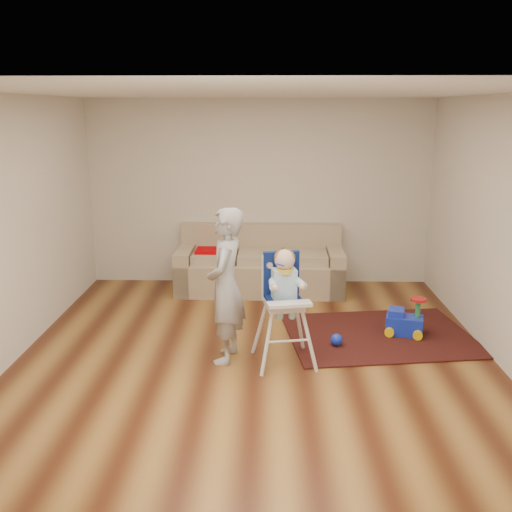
{
  "coord_description": "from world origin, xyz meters",
  "views": [
    {
      "loc": [
        0.13,
        -5.58,
        2.55
      ],
      "look_at": [
        0.0,
        0.4,
        1.0
      ],
      "focal_mm": 40.0,
      "sensor_mm": 36.0,
      "label": 1
    }
  ],
  "objects_px": {
    "sofa": "(260,260)",
    "high_chair": "(284,309)",
    "side_table": "(199,271)",
    "adult": "(226,286)",
    "toy_ball": "(337,340)",
    "ride_on_toy": "(405,315)"
  },
  "relations": [
    {
      "from": "ride_on_toy",
      "to": "adult",
      "type": "relative_size",
      "value": 0.28
    },
    {
      "from": "ride_on_toy",
      "to": "high_chair",
      "type": "height_order",
      "value": "high_chair"
    },
    {
      "from": "sofa",
      "to": "high_chair",
      "type": "distance_m",
      "value": 2.44
    },
    {
      "from": "side_table",
      "to": "toy_ball",
      "type": "xyz_separation_m",
      "value": [
        1.77,
        -2.07,
        -0.19
      ]
    },
    {
      "from": "high_chair",
      "to": "adult",
      "type": "distance_m",
      "value": 0.64
    },
    {
      "from": "sofa",
      "to": "high_chair",
      "type": "bearing_deg",
      "value": -82.07
    },
    {
      "from": "side_table",
      "to": "ride_on_toy",
      "type": "distance_m",
      "value": 3.1
    },
    {
      "from": "high_chair",
      "to": "adult",
      "type": "xyz_separation_m",
      "value": [
        -0.59,
        0.06,
        0.22
      ]
    },
    {
      "from": "sofa",
      "to": "adult",
      "type": "xyz_separation_m",
      "value": [
        -0.31,
        -2.36,
        0.35
      ]
    },
    {
      "from": "toy_ball",
      "to": "high_chair",
      "type": "height_order",
      "value": "high_chair"
    },
    {
      "from": "sofa",
      "to": "adult",
      "type": "bearing_deg",
      "value": -96.26
    },
    {
      "from": "side_table",
      "to": "toy_ball",
      "type": "distance_m",
      "value": 2.73
    },
    {
      "from": "ride_on_toy",
      "to": "high_chair",
      "type": "xyz_separation_m",
      "value": [
        -1.42,
        -0.76,
        0.34
      ]
    },
    {
      "from": "side_table",
      "to": "adult",
      "type": "bearing_deg",
      "value": -76.53
    },
    {
      "from": "ride_on_toy",
      "to": "high_chair",
      "type": "relative_size",
      "value": 0.37
    },
    {
      "from": "ride_on_toy",
      "to": "toy_ball",
      "type": "xyz_separation_m",
      "value": [
        -0.82,
        -0.36,
        -0.16
      ]
    },
    {
      "from": "adult",
      "to": "side_table",
      "type": "bearing_deg",
      "value": -159.72
    },
    {
      "from": "ride_on_toy",
      "to": "sofa",
      "type": "bearing_deg",
      "value": 150.56
    },
    {
      "from": "sofa",
      "to": "ride_on_toy",
      "type": "relative_size",
      "value": 5.27
    },
    {
      "from": "high_chair",
      "to": "toy_ball",
      "type": "bearing_deg",
      "value": 23.43
    },
    {
      "from": "side_table",
      "to": "high_chair",
      "type": "xyz_separation_m",
      "value": [
        1.17,
        -2.47,
        0.31
      ]
    },
    {
      "from": "sofa",
      "to": "adult",
      "type": "distance_m",
      "value": 2.41
    }
  ]
}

